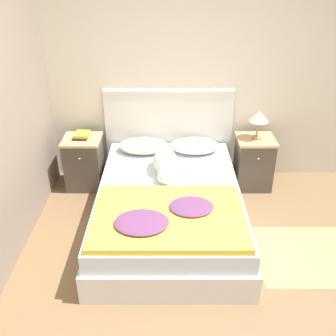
# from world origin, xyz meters

# --- Properties ---
(ground_plane) EXTENTS (16.00, 16.00, 0.00)m
(ground_plane) POSITION_xyz_m (0.00, 0.00, 0.00)
(ground_plane) COLOR brown
(wall_back) EXTENTS (9.00, 0.06, 2.55)m
(wall_back) POSITION_xyz_m (0.00, 2.13, 1.27)
(wall_back) COLOR beige
(wall_back) RESTS_ON ground_plane
(wall_side_left) EXTENTS (0.06, 3.10, 2.55)m
(wall_side_left) POSITION_xyz_m (-1.52, 1.05, 1.27)
(wall_side_left) COLOR gray
(wall_side_left) RESTS_ON ground_plane
(bed) EXTENTS (1.42, 2.08, 0.45)m
(bed) POSITION_xyz_m (-0.12, 0.99, 0.22)
(bed) COLOR silver
(bed) RESTS_ON ground_plane
(headboard) EXTENTS (1.50, 0.06, 1.11)m
(headboard) POSITION_xyz_m (-0.12, 2.06, 0.58)
(headboard) COLOR silver
(headboard) RESTS_ON ground_plane
(nightstand_left) EXTENTS (0.43, 0.42, 0.61)m
(nightstand_left) POSITION_xyz_m (-1.11, 1.79, 0.31)
(nightstand_left) COLOR #4C4238
(nightstand_left) RESTS_ON ground_plane
(nightstand_right) EXTENTS (0.43, 0.42, 0.61)m
(nightstand_right) POSITION_xyz_m (0.87, 1.79, 0.31)
(nightstand_right) COLOR #4C4238
(nightstand_right) RESTS_ON ground_plane
(pillow_left) EXTENTS (0.56, 0.38, 0.14)m
(pillow_left) POSITION_xyz_m (-0.41, 1.79, 0.52)
(pillow_left) COLOR beige
(pillow_left) RESTS_ON bed
(pillow_right) EXTENTS (0.56, 0.38, 0.14)m
(pillow_right) POSITION_xyz_m (0.17, 1.79, 0.52)
(pillow_right) COLOR beige
(pillow_right) RESTS_ON bed
(quilt) EXTENTS (1.28, 0.93, 0.10)m
(quilt) POSITION_xyz_m (-0.13, 0.46, 0.49)
(quilt) COLOR yellow
(quilt) RESTS_ON bed
(dog) EXTENTS (0.23, 0.67, 0.24)m
(dog) POSITION_xyz_m (-0.16, 1.31, 0.56)
(dog) COLOR silver
(dog) RESTS_ON bed
(book_stack) EXTENTS (0.18, 0.22, 0.06)m
(book_stack) POSITION_xyz_m (-1.11, 1.82, 0.64)
(book_stack) COLOR #232328
(book_stack) RESTS_ON nightstand_left
(table_lamp) EXTENTS (0.22, 0.22, 0.33)m
(table_lamp) POSITION_xyz_m (0.87, 1.79, 0.87)
(table_lamp) COLOR #9E7A4C
(table_lamp) RESTS_ON nightstand_right
(rug) EXTENTS (1.01, 0.84, 0.00)m
(rug) POSITION_xyz_m (1.19, 0.53, 0.00)
(rug) COLOR tan
(rug) RESTS_ON ground_plane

